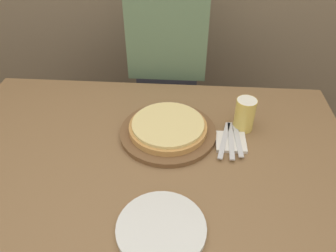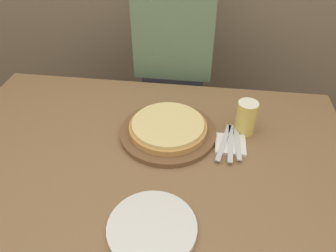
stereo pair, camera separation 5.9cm
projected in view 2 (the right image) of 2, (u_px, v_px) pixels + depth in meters
name	position (u px, v px, depth m)	size (l,w,h in m)	color
dining_table	(149.00, 216.00, 1.41)	(1.48, 0.93, 0.76)	olive
pizza_on_board	(168.00, 129.00, 1.23)	(0.36, 0.36, 0.06)	brown
beer_glass	(246.00, 116.00, 1.22)	(0.08, 0.08, 0.13)	#E5C65B
dinner_plate	(152.00, 228.00, 0.91)	(0.25, 0.25, 0.02)	silver
napkin_stack	(230.00, 144.00, 1.19)	(0.11, 0.11, 0.01)	white
fork	(224.00, 142.00, 1.19)	(0.06, 0.21, 0.00)	silver
dinner_knife	(231.00, 143.00, 1.18)	(0.03, 0.21, 0.00)	silver
spoon	(238.00, 143.00, 1.18)	(0.02, 0.18, 0.00)	silver
diner_person	(174.00, 82.00, 1.72)	(0.37, 0.20, 1.36)	#33333D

